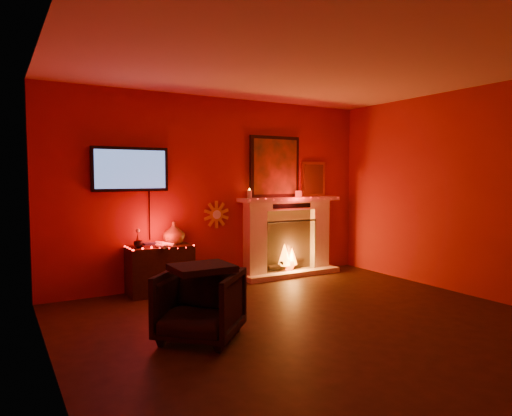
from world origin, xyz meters
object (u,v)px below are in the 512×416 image
(fireplace, at_px, (287,229))
(armchair, at_px, (200,305))
(sunburst_clock, at_px, (216,215))
(console_table, at_px, (161,265))
(tv, at_px, (130,169))

(fireplace, relative_size, armchair, 2.95)
(sunburst_clock, distance_m, console_table, 1.13)
(console_table, bearing_deg, tv, 150.51)
(tv, xyz_separation_m, console_table, (0.33, -0.19, -1.27))
(console_table, bearing_deg, fireplace, 3.38)
(sunburst_clock, height_order, armchair, sunburst_clock)
(armchair, bearing_deg, fireplace, 84.75)
(tv, relative_size, armchair, 1.68)
(console_table, height_order, armchair, console_table)
(sunburst_clock, height_order, console_table, sunburst_clock)
(fireplace, xyz_separation_m, console_table, (-2.11, -0.12, -0.35))
(fireplace, distance_m, sunburst_clock, 1.23)
(tv, distance_m, console_table, 1.33)
(fireplace, distance_m, console_table, 2.14)
(tv, distance_m, sunburst_clock, 1.41)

